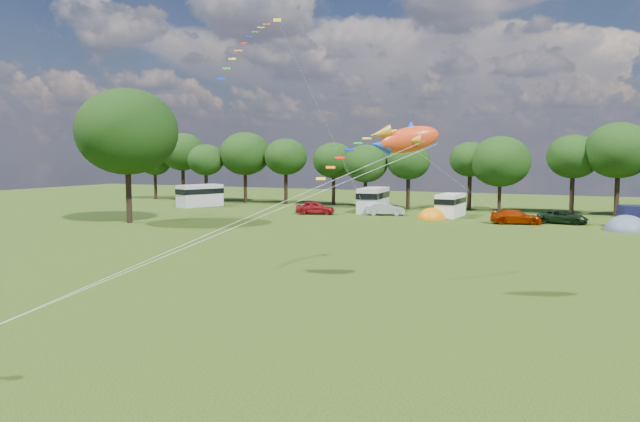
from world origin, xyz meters
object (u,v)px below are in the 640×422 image
at_px(car_b, 385,209).
at_px(campervan_c, 450,204).
at_px(big_tree, 127,132).
at_px(tent_orange, 431,219).
at_px(tent_greyblue, 626,231).
at_px(fish_kite, 404,140).
at_px(campervan_b, 373,199).
at_px(car_a, 315,208).
at_px(car_c, 516,217).
at_px(campervan_a, 200,195).
at_px(car_d, 563,217).

relative_size(car_b, campervan_c, 0.78).
relative_size(big_tree, tent_orange, 3.99).
xyz_separation_m(campervan_c, tent_greyblue, (17.15, -6.14, -1.32)).
relative_size(tent_greyblue, fish_kite, 1.17).
relative_size(campervan_b, campervan_c, 1.17).
xyz_separation_m(car_a, car_b, (7.59, 2.24, -0.04)).
xyz_separation_m(big_tree, campervan_b, (18.36, 20.57, -7.46)).
height_order(car_b, tent_orange, car_b).
height_order(car_c, campervan_b, campervan_b).
bearing_deg(campervan_c, big_tree, 127.80).
height_order(big_tree, tent_greyblue, big_tree).
bearing_deg(car_a, campervan_a, 65.42).
distance_m(car_c, fish_kite, 34.74).
height_order(big_tree, car_b, big_tree).
distance_m(car_b, car_c, 14.74).
xyz_separation_m(car_c, campervan_b, (-16.84, 5.76, 0.84)).
distance_m(car_d, tent_greyblue, 6.69).
bearing_deg(car_d, big_tree, 118.19).
bearing_deg(campervan_b, tent_orange, -124.16).
height_order(car_a, car_b, car_a).
xyz_separation_m(car_d, campervan_c, (-11.64, 2.41, 0.68)).
xyz_separation_m(tent_orange, tent_greyblue, (18.34, -2.62, -0.00)).
bearing_deg(car_d, campervan_c, 83.15).
height_order(tent_orange, tent_greyblue, tent_greyblue).
distance_m(big_tree, car_a, 22.02).
height_order(big_tree, campervan_a, big_tree).
xyz_separation_m(campervan_b, campervan_c, (9.37, -1.17, -0.21)).
bearing_deg(car_c, car_a, 75.33).
height_order(car_b, car_d, car_b).
relative_size(campervan_c, tent_orange, 1.56).
height_order(car_d, tent_orange, car_d).
xyz_separation_m(big_tree, car_c, (35.20, 14.81, -8.31)).
bearing_deg(campervan_a, big_tree, -142.88).
xyz_separation_m(car_a, tent_orange, (13.36, 0.31, -0.73)).
bearing_deg(campervan_a, fish_kite, -111.77).
bearing_deg(fish_kite, big_tree, 127.85).
height_order(car_c, campervan_a, campervan_a).
bearing_deg(tent_orange, tent_greyblue, -8.14).
relative_size(campervan_a, tent_greyblue, 1.53).
height_order(car_a, campervan_c, campervan_c).
bearing_deg(tent_orange, campervan_a, 174.65).
height_order(tent_orange, fish_kite, fish_kite).
bearing_deg(car_b, tent_greyblue, -120.34).
relative_size(tent_orange, fish_kite, 0.94).
xyz_separation_m(campervan_b, fish_kite, (15.73, -39.80, 5.99)).
bearing_deg(car_d, tent_greyblue, -119.19).
bearing_deg(car_c, car_b, 65.56).
relative_size(car_a, car_c, 0.95).
xyz_separation_m(big_tree, campervan_a, (-4.89, 18.83, -7.48)).
relative_size(car_c, campervan_b, 0.78).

